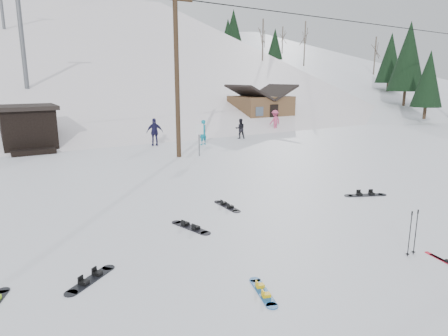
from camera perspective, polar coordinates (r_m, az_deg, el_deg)
ground at (r=10.66m, az=16.31°, el=-12.23°), size 200.00×200.00×0.00m
ski_slope at (r=63.99m, az=-23.41°, el=-3.10°), size 60.00×85.24×65.97m
ridge_right at (r=73.96m, az=7.59°, el=0.71°), size 45.66×93.98×54.59m
treeline_right at (r=65.09m, az=10.90°, el=8.73°), size 20.00×60.00×10.00m
treeline_crest at (r=92.81m, az=-26.79°, el=8.77°), size 50.00×6.00×10.00m
utility_pole at (r=22.43m, az=-6.76°, el=13.42°), size 2.00×0.26×9.00m
trail_sign at (r=22.74m, az=-3.56°, el=4.87°), size 0.50×0.09×1.85m
lift_hut at (r=27.63m, az=-26.19°, el=5.18°), size 3.40×4.10×2.75m
lift_tower_near at (r=36.73m, az=-26.99°, el=16.89°), size 2.20×0.36×8.00m
cabin at (r=37.81m, az=5.26°, el=8.34°), size 5.39×4.40×3.77m
hero_snowboard at (r=8.82m, az=5.59°, el=-17.17°), size 0.55×1.27×0.09m
ski_poles at (r=11.22m, az=25.37°, el=-8.33°), size 0.33×0.09×1.20m
board_scatter_a at (r=9.70m, az=-18.50°, el=-14.83°), size 1.27×1.03×0.11m
board_scatter_b at (r=12.15m, az=-4.79°, el=-8.41°), size 0.65×1.56×0.11m
board_scatter_d at (r=16.23m, az=19.54°, el=-3.62°), size 1.55×0.87×0.12m
board_scatter_f at (r=14.01m, az=0.43°, el=-5.44°), size 0.29×1.52×0.11m
skier_teal at (r=26.72m, az=-3.03°, el=5.11°), size 0.70×0.57×1.66m
skier_dark at (r=29.45m, az=2.33°, el=5.65°), size 0.87×0.78×1.47m
skier_pink at (r=33.80m, az=7.29°, el=6.73°), size 1.23×0.83×1.75m
skier_navy at (r=26.66m, az=-9.86°, el=5.08°), size 1.14×0.72×1.81m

